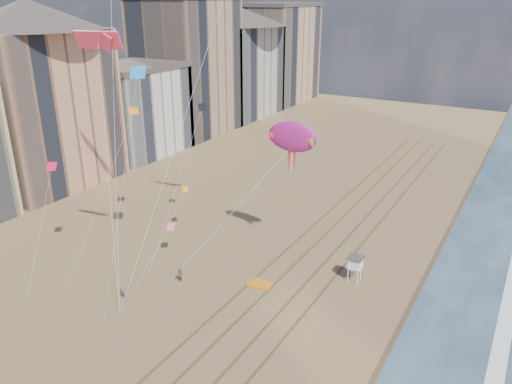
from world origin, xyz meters
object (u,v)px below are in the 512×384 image
lifeguard_stand (355,263)px  kite_flyer_b (180,275)px  show_kite (292,137)px  grounded_kite (260,284)px  kite_flyer_a (123,290)px

lifeguard_stand → kite_flyer_b: size_ratio=1.74×
kite_flyer_b → show_kite: bearing=74.7°
show_kite → kite_flyer_b: show_kite is taller
grounded_kite → kite_flyer_b: bearing=-156.8°
lifeguard_stand → show_kite: show_kite is taller
lifeguard_stand → grounded_kite: bearing=-144.6°
show_kite → kite_flyer_b: 19.08m
grounded_kite → kite_flyer_b: 8.60m
lifeguard_stand → kite_flyer_a: size_ratio=1.56×
lifeguard_stand → kite_flyer_a: (-19.12, -14.99, -1.28)m
show_kite → kite_flyer_a: bearing=-124.0°
kite_flyer_a → kite_flyer_b: bearing=54.6°
kite_flyer_b → lifeguard_stand: bearing=51.7°
lifeguard_stand → show_kite: size_ratio=0.14×
show_kite → lifeguard_stand: bearing=-6.8°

